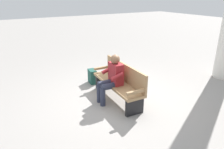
{
  "coord_description": "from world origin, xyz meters",
  "views": [
    {
      "loc": [
        -3.98,
        2.51,
        2.5
      ],
      "look_at": [
        -0.01,
        0.15,
        0.7
      ],
      "focal_mm": 33.61,
      "sensor_mm": 36.0,
      "label": 1
    }
  ],
  "objects": [
    {
      "name": "ground_plane",
      "position": [
        0.0,
        0.0,
        0.0
      ],
      "size": [
        40.0,
        40.0,
        0.0
      ],
      "primitive_type": "plane",
      "color": "gray"
    },
    {
      "name": "bench_near",
      "position": [
        -0.0,
        -0.07,
        0.46
      ],
      "size": [
        1.82,
        0.58,
        0.9
      ],
      "rotation": [
        0.0,
        0.0,
        -0.06
      ],
      "color": "#9E7A51",
      "rests_on": "ground"
    },
    {
      "name": "person_seated",
      "position": [
        -0.02,
        0.16,
        0.63
      ],
      "size": [
        0.59,
        0.59,
        1.18
      ],
      "rotation": [
        0.0,
        0.0,
        -0.06
      ],
      "color": "maroon",
      "rests_on": "ground"
    },
    {
      "name": "backpack",
      "position": [
        1.24,
        0.07,
        0.2
      ],
      "size": [
        0.34,
        0.25,
        0.41
      ],
      "rotation": [
        0.0,
        0.0,
        3.02
      ],
      "color": "#1E4C42",
      "rests_on": "ground"
    }
  ]
}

